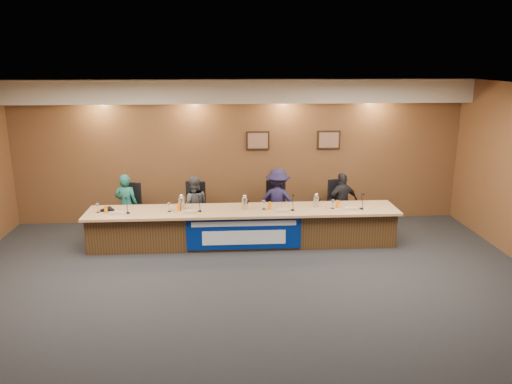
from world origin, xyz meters
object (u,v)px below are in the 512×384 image
(dais_body, at_px, (243,228))
(panelist_b, at_px, (194,205))
(office_chair_a, at_px, (128,212))
(carafe_mid, at_px, (245,203))
(panelist_d, at_px, (342,202))
(speakerphone, at_px, (108,209))
(panelist_a, at_px, (126,205))
(carafe_left, at_px, (182,203))
(carafe_right, at_px, (316,201))
(panelist_c, at_px, (278,201))
(banner, at_px, (244,233))
(office_chair_c, at_px, (277,209))
(office_chair_b, at_px, (194,211))
(office_chair_d, at_px, (341,208))

(dais_body, height_order, panelist_b, panelist_b)
(office_chair_a, xyz_separation_m, carafe_mid, (2.43, -0.85, 0.39))
(panelist_d, relative_size, speakerphone, 4.01)
(office_chair_a, distance_m, speakerphone, 0.84)
(panelist_a, distance_m, carafe_left, 1.40)
(panelist_b, relative_size, carafe_right, 5.52)
(dais_body, xyz_separation_m, speakerphone, (-2.63, 0.04, 0.43))
(panelist_b, relative_size, panelist_c, 0.91)
(dais_body, xyz_separation_m, banner, (0.00, -0.41, 0.03))
(panelist_a, distance_m, panelist_d, 4.56)
(panelist_c, relative_size, office_chair_c, 2.91)
(carafe_right, xyz_separation_m, speakerphone, (-4.09, 0.00, -0.09))
(panelist_a, bearing_deg, panelist_c, -169.57)
(panelist_d, bearing_deg, panelist_b, -18.99)
(carafe_left, bearing_deg, panelist_a, 150.59)
(carafe_left, bearing_deg, office_chair_b, 75.90)
(panelist_a, bearing_deg, carafe_left, 161.02)
(banner, xyz_separation_m, carafe_right, (1.46, 0.45, 0.48))
(panelist_c, bearing_deg, carafe_left, 34.66)
(speakerphone, bearing_deg, office_chair_b, 25.04)
(panelist_b, xyz_separation_m, office_chair_c, (1.77, 0.10, -0.15))
(speakerphone, bearing_deg, panelist_d, 7.84)
(banner, relative_size, office_chair_a, 4.58)
(panelist_a, distance_m, carafe_right, 3.93)
(dais_body, relative_size, office_chair_a, 12.50)
(carafe_left, xyz_separation_m, carafe_right, (2.66, 0.02, -0.01))
(panelist_a, xyz_separation_m, panelist_c, (3.17, 0.00, 0.03))
(panelist_d, distance_m, carafe_left, 3.43)
(office_chair_d, bearing_deg, panelist_b, 167.53)
(panelist_b, height_order, carafe_mid, panelist_b)
(panelist_d, xyz_separation_m, carafe_right, (-0.69, -0.66, 0.22))
(office_chair_a, xyz_separation_m, carafe_right, (3.87, -0.76, 0.38))
(dais_body, relative_size, speakerphone, 18.75)
(carafe_left, bearing_deg, office_chair_c, 21.60)
(carafe_left, relative_size, carafe_mid, 1.01)
(carafe_left, bearing_deg, office_chair_d, 13.07)
(office_chair_a, relative_size, office_chair_d, 1.00)
(office_chair_a, height_order, speakerphone, speakerphone)
(panelist_c, xyz_separation_m, speakerphone, (-3.39, -0.66, 0.08))
(dais_body, xyz_separation_m, carafe_mid, (0.03, -0.05, 0.52))
(panelist_b, xyz_separation_m, carafe_right, (2.47, -0.66, 0.23))
(carafe_mid, bearing_deg, office_chair_d, 21.74)
(office_chair_c, relative_size, carafe_mid, 1.94)
(panelist_a, xyz_separation_m, speakerphone, (-0.22, -0.66, 0.11))
(dais_body, height_order, office_chair_b, dais_body)
(office_chair_a, height_order, carafe_mid, carafe_mid)
(office_chair_a, bearing_deg, office_chair_d, 18.19)
(office_chair_c, xyz_separation_m, carafe_left, (-1.97, -0.78, 0.40))
(office_chair_a, height_order, office_chair_c, same)
(office_chair_c, distance_m, carafe_left, 2.15)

